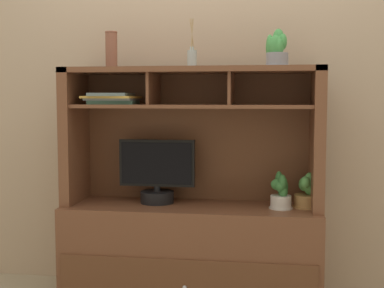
% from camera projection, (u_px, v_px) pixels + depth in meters
% --- Properties ---
extents(back_wall, '(6.00, 0.02, 2.80)m').
position_uv_depth(back_wall, '(199.00, 58.00, 3.19)').
color(back_wall, tan).
rests_on(back_wall, ground).
extents(media_console, '(1.43, 0.52, 1.33)m').
position_uv_depth(media_console, '(192.00, 230.00, 3.01)').
color(media_console, brown).
rests_on(media_console, ground).
extents(tv_monitor, '(0.44, 0.19, 0.36)m').
position_uv_depth(tv_monitor, '(157.00, 176.00, 3.03)').
color(tv_monitor, black).
rests_on(tv_monitor, media_console).
extents(potted_orchid, '(0.13, 0.13, 0.20)m').
position_uv_depth(potted_orchid, '(281.00, 193.00, 2.88)').
color(potted_orchid, silver).
rests_on(potted_orchid, media_console).
extents(potted_fern, '(0.16, 0.16, 0.19)m').
position_uv_depth(potted_fern, '(307.00, 194.00, 2.91)').
color(potted_fern, '#A97C46').
rests_on(potted_fern, media_console).
extents(magazine_stack_left, '(0.30, 0.25, 0.06)m').
position_uv_depth(magazine_stack_left, '(112.00, 98.00, 2.96)').
color(magazine_stack_left, '#477463').
rests_on(magazine_stack_left, media_console).
extents(diffuser_bottle, '(0.05, 0.05, 0.27)m').
position_uv_depth(diffuser_bottle, '(192.00, 58.00, 2.92)').
color(diffuser_bottle, '#ACBBBC').
rests_on(diffuser_bottle, media_console).
extents(potted_succulent, '(0.14, 0.14, 0.20)m').
position_uv_depth(potted_succulent, '(277.00, 50.00, 2.84)').
color(potted_succulent, gray).
rests_on(potted_succulent, media_console).
extents(ceramic_vase, '(0.07, 0.07, 0.21)m').
position_uv_depth(ceramic_vase, '(111.00, 50.00, 3.00)').
color(ceramic_vase, brown).
rests_on(ceramic_vase, media_console).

